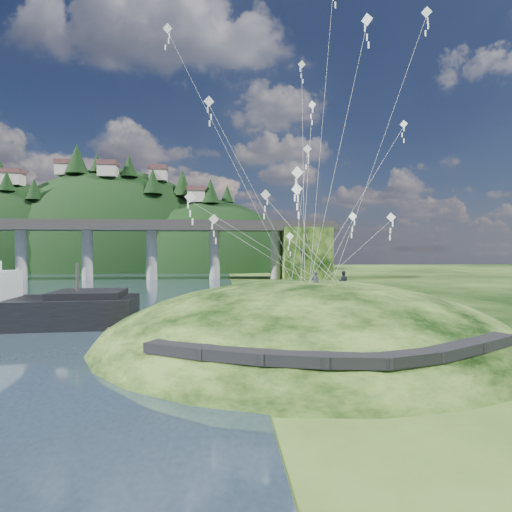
{
  "coord_description": "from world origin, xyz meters",
  "views": [
    {
      "loc": [
        0.86,
        -30.73,
        7.64
      ],
      "look_at": [
        4.0,
        6.0,
        7.0
      ],
      "focal_mm": 28.0,
      "sensor_mm": 36.0,
      "label": 1
    }
  ],
  "objects": [
    {
      "name": "bridge",
      "position": [
        -26.46,
        70.07,
        9.7
      ],
      "size": [
        160.0,
        11.0,
        15.0
      ],
      "color": "#2D2B2B",
      "rests_on": "ground"
    },
    {
      "name": "kite_swarm",
      "position": [
        7.61,
        1.29,
        16.0
      ],
      "size": [
        20.31,
        16.11,
        20.12
      ],
      "color": "white",
      "rests_on": "ground"
    },
    {
      "name": "far_ridge",
      "position": [
        -43.58,
        122.17,
        -7.44
      ],
      "size": [
        153.0,
        70.0,
        94.5
      ],
      "color": "black",
      "rests_on": "ground"
    },
    {
      "name": "wooden_dock",
      "position": [
        -3.29,
        5.99,
        0.38
      ],
      "size": [
        12.35,
        3.23,
        0.87
      ],
      "color": "#362316",
      "rests_on": "ground"
    },
    {
      "name": "grass_hill",
      "position": [
        8.0,
        2.0,
        -1.5
      ],
      "size": [
        36.0,
        32.0,
        13.0
      ],
      "color": "black",
      "rests_on": "ground"
    },
    {
      "name": "footpath",
      "position": [
        7.46,
        -9.74,
        2.08
      ],
      "size": [
        22.29,
        5.84,
        0.83
      ],
      "color": "black",
      "rests_on": "ground"
    },
    {
      "name": "ground",
      "position": [
        0.0,
        0.0,
        0.0
      ],
      "size": [
        320.0,
        320.0,
        0.0
      ],
      "primitive_type": "plane",
      "color": "black",
      "rests_on": "ground"
    },
    {
      "name": "work_barge",
      "position": [
        -20.42,
        9.67,
        2.12
      ],
      "size": [
        24.44,
        7.78,
        8.45
      ],
      "color": "black",
      "rests_on": "ground"
    },
    {
      "name": "kite_flyers",
      "position": [
        10.37,
        2.16,
        5.8
      ],
      "size": [
        3.85,
        3.05,
        1.84
      ],
      "color": "#292D37",
      "rests_on": "ground"
    }
  ]
}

